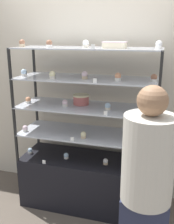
% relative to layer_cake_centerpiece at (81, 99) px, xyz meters
% --- Properties ---
extents(ground_plane, '(20.00, 20.00, 0.00)m').
position_rel_layer_cake_centerpiece_xyz_m(ground_plane, '(0.09, -0.07, -1.28)').
color(ground_plane, brown).
extents(back_wall, '(8.00, 0.05, 2.60)m').
position_rel_layer_cake_centerpiece_xyz_m(back_wall, '(0.09, 0.35, 0.02)').
color(back_wall, beige).
rests_on(back_wall, ground_plane).
extents(display_base, '(1.51, 0.55, 0.60)m').
position_rel_layer_cake_centerpiece_xyz_m(display_base, '(0.09, -0.07, -0.98)').
color(display_base, black).
rests_on(display_base, ground_plane).
extents(display_riser_lower, '(1.51, 0.55, 0.31)m').
position_rel_layer_cake_centerpiece_xyz_m(display_riser_lower, '(0.09, -0.07, -0.38)').
color(display_riser_lower, black).
rests_on(display_riser_lower, display_base).
extents(display_riser_middle, '(1.51, 0.55, 0.31)m').
position_rel_layer_cake_centerpiece_xyz_m(display_riser_middle, '(0.09, -0.07, -0.07)').
color(display_riser_middle, black).
rests_on(display_riser_middle, display_riser_lower).
extents(display_riser_upper, '(1.51, 0.55, 0.31)m').
position_rel_layer_cake_centerpiece_xyz_m(display_riser_upper, '(0.09, -0.07, 0.24)').
color(display_riser_upper, black).
rests_on(display_riser_upper, display_riser_middle).
extents(display_riser_top, '(1.51, 0.55, 0.31)m').
position_rel_layer_cake_centerpiece_xyz_m(display_riser_top, '(0.09, -0.07, 0.55)').
color(display_riser_top, black).
rests_on(display_riser_top, display_riser_upper).
extents(layer_cake_centerpiece, '(0.18, 0.18, 0.11)m').
position_rel_layer_cake_centerpiece_xyz_m(layer_cake_centerpiece, '(0.00, 0.00, 0.00)').
color(layer_cake_centerpiece, '#C66660').
rests_on(layer_cake_centerpiece, display_riser_middle).
extents(sheet_cake_frosted, '(0.22, 0.17, 0.06)m').
position_rel_layer_cake_centerpiece_xyz_m(sheet_cake_frosted, '(0.38, -0.10, 0.60)').
color(sheet_cake_frosted, beige).
rests_on(sheet_cake_frosted, display_riser_top).
extents(cupcake_0, '(0.06, 0.06, 0.07)m').
position_rel_layer_cake_centerpiece_xyz_m(cupcake_0, '(-0.60, -0.13, -0.64)').
color(cupcake_0, white).
rests_on(cupcake_0, display_base).
extents(cupcake_1, '(0.06, 0.06, 0.07)m').
position_rel_layer_cake_centerpiece_xyz_m(cupcake_1, '(-0.14, -0.14, -0.64)').
color(cupcake_1, white).
rests_on(cupcake_1, display_base).
extents(cupcake_2, '(0.06, 0.06, 0.07)m').
position_rel_layer_cake_centerpiece_xyz_m(cupcake_2, '(0.32, -0.15, -0.64)').
color(cupcake_2, '#CCB28C').
rests_on(cupcake_2, display_base).
extents(cupcake_3, '(0.06, 0.06, 0.07)m').
position_rel_layer_cake_centerpiece_xyz_m(cupcake_3, '(0.79, -0.15, -0.64)').
color(cupcake_3, white).
rests_on(cupcake_3, display_base).
extents(price_tag_0, '(0.04, 0.00, 0.04)m').
position_rel_layer_cake_centerpiece_xyz_m(price_tag_0, '(-0.33, -0.33, -0.65)').
color(price_tag_0, white).
rests_on(price_tag_0, display_base).
extents(cupcake_4, '(0.06, 0.06, 0.07)m').
position_rel_layer_cake_centerpiece_xyz_m(cupcake_4, '(-0.60, -0.21, -0.33)').
color(cupcake_4, white).
rests_on(cupcake_4, display_riser_lower).
extents(cupcake_5, '(0.06, 0.06, 0.07)m').
position_rel_layer_cake_centerpiece_xyz_m(cupcake_5, '(0.09, -0.21, -0.33)').
color(cupcake_5, '#CCB28C').
rests_on(cupcake_5, display_riser_lower).
extents(cupcake_6, '(0.06, 0.06, 0.07)m').
position_rel_layer_cake_centerpiece_xyz_m(cupcake_6, '(0.77, -0.19, -0.33)').
color(cupcake_6, '#CCB28C').
rests_on(cupcake_6, display_riser_lower).
extents(price_tag_1, '(0.04, 0.00, 0.04)m').
position_rel_layer_cake_centerpiece_xyz_m(price_tag_1, '(0.00, -0.33, -0.34)').
color(price_tag_1, white).
rests_on(price_tag_1, display_riser_lower).
extents(cupcake_7, '(0.06, 0.06, 0.07)m').
position_rel_layer_cake_centerpiece_xyz_m(cupcake_7, '(-0.59, -0.12, -0.02)').
color(cupcake_7, white).
rests_on(cupcake_7, display_riser_middle).
extents(cupcake_8, '(0.06, 0.06, 0.07)m').
position_rel_layer_cake_centerpiece_xyz_m(cupcake_8, '(-0.14, -0.13, -0.02)').
color(cupcake_8, white).
rests_on(cupcake_8, display_riser_middle).
extents(cupcake_9, '(0.06, 0.06, 0.07)m').
position_rel_layer_cake_centerpiece_xyz_m(cupcake_9, '(0.33, -0.13, -0.02)').
color(cupcake_9, beige).
rests_on(cupcake_9, display_riser_middle).
extents(cupcake_10, '(0.06, 0.06, 0.07)m').
position_rel_layer_cake_centerpiece_xyz_m(cupcake_10, '(0.79, -0.13, -0.02)').
color(cupcake_10, beige).
rests_on(cupcake_10, display_riser_middle).
extents(price_tag_2, '(0.04, 0.00, 0.04)m').
position_rel_layer_cake_centerpiece_xyz_m(price_tag_2, '(0.35, -0.33, -0.03)').
color(price_tag_2, white).
rests_on(price_tag_2, display_riser_middle).
extents(cupcake_11, '(0.06, 0.06, 0.08)m').
position_rel_layer_cake_centerpiece_xyz_m(cupcake_11, '(-0.60, -0.15, 0.29)').
color(cupcake_11, white).
rests_on(cupcake_11, display_riser_upper).
extents(cupcake_12, '(0.06, 0.06, 0.08)m').
position_rel_layer_cake_centerpiece_xyz_m(cupcake_12, '(-0.24, -0.21, 0.29)').
color(cupcake_12, beige).
rests_on(cupcake_12, display_riser_upper).
extents(cupcake_13, '(0.06, 0.06, 0.08)m').
position_rel_layer_cake_centerpiece_xyz_m(cupcake_13, '(0.08, -0.13, 0.29)').
color(cupcake_13, '#CCB28C').
rests_on(cupcake_13, display_riser_upper).
extents(cupcake_14, '(0.06, 0.06, 0.08)m').
position_rel_layer_cake_centerpiece_xyz_m(cupcake_14, '(0.43, -0.14, 0.29)').
color(cupcake_14, white).
rests_on(cupcake_14, display_riser_upper).
extents(cupcake_15, '(0.06, 0.06, 0.08)m').
position_rel_layer_cake_centerpiece_xyz_m(cupcake_15, '(0.77, -0.12, 0.29)').
color(cupcake_15, white).
rests_on(cupcake_15, display_riser_upper).
extents(price_tag_3, '(0.04, 0.00, 0.04)m').
position_rel_layer_cake_centerpiece_xyz_m(price_tag_3, '(0.24, -0.33, 0.28)').
color(price_tag_3, white).
rests_on(price_tag_3, display_riser_upper).
extents(cupcake_16, '(0.06, 0.06, 0.08)m').
position_rel_layer_cake_centerpiece_xyz_m(cupcake_16, '(-0.61, -0.13, 0.60)').
color(cupcake_16, '#CCB28C').
rests_on(cupcake_16, display_riser_top).
extents(cupcake_17, '(0.06, 0.06, 0.08)m').
position_rel_layer_cake_centerpiece_xyz_m(cupcake_17, '(-0.27, -0.20, 0.60)').
color(cupcake_17, white).
rests_on(cupcake_17, display_riser_top).
extents(cupcake_18, '(0.06, 0.06, 0.08)m').
position_rel_layer_cake_centerpiece_xyz_m(cupcake_18, '(0.10, -0.15, 0.60)').
color(cupcake_18, beige).
rests_on(cupcake_18, display_riser_top).
extents(cupcake_19, '(0.06, 0.06, 0.08)m').
position_rel_layer_cake_centerpiece_xyz_m(cupcake_19, '(0.79, -0.16, 0.60)').
color(cupcake_19, white).
rests_on(cupcake_19, display_riser_top).
extents(price_tag_4, '(0.04, 0.00, 0.04)m').
position_rel_layer_cake_centerpiece_xyz_m(price_tag_4, '(0.22, -0.33, 0.59)').
color(price_tag_4, white).
rests_on(price_tag_4, display_riser_top).
extents(customer_figure, '(0.38, 0.38, 1.65)m').
position_rel_layer_cake_centerpiece_xyz_m(customer_figure, '(0.80, -0.90, -0.40)').
color(customer_figure, '#282D47').
rests_on(customer_figure, ground_plane).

